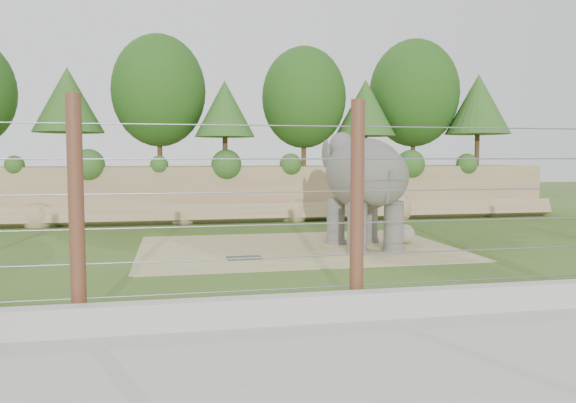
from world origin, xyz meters
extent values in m
plane|color=#39561B|center=(0.00, 0.00, 0.00)|extent=(90.00, 90.00, 0.00)
cube|color=#917756|center=(0.00, 13.00, 1.25)|extent=(30.00, 4.00, 2.50)
cube|color=#917756|center=(0.00, 10.70, 0.35)|extent=(30.00, 1.37, 1.07)
cylinder|color=#3F2B19|center=(-8.00, 12.50, 3.29)|extent=(0.24, 0.24, 1.58)
sphere|color=#224A17|center=(-8.00, 12.50, 5.42)|extent=(3.60, 3.60, 3.60)
cylinder|color=#3F2B19|center=(-4.00, 13.00, 3.46)|extent=(0.24, 0.24, 1.92)
sphere|color=#224A17|center=(-4.00, 13.00, 6.07)|extent=(4.40, 4.40, 4.40)
cylinder|color=#3F2B19|center=(-1.00, 11.80, 3.20)|extent=(0.24, 0.24, 1.40)
sphere|color=#224A17|center=(-1.00, 11.80, 5.10)|extent=(3.20, 3.20, 3.20)
cylinder|color=#3F2B19|center=(3.00, 12.80, 3.41)|extent=(0.24, 0.24, 1.82)
sphere|color=#224A17|center=(3.00, 12.80, 5.88)|extent=(4.16, 4.16, 4.16)
cylinder|color=#3F2B19|center=(6.00, 12.20, 3.25)|extent=(0.24, 0.24, 1.50)
sphere|color=#224A17|center=(6.00, 12.20, 5.29)|extent=(3.44, 3.44, 3.44)
cylinder|color=#3F2B19|center=(9.00, 13.20, 3.51)|extent=(0.24, 0.24, 2.03)
sphere|color=#224A17|center=(9.00, 13.20, 6.27)|extent=(4.64, 4.64, 4.64)
cylinder|color=#3F2B19|center=(12.00, 12.00, 3.32)|extent=(0.24, 0.24, 1.64)
sphere|color=#224A17|center=(12.00, 12.00, 5.55)|extent=(3.76, 3.76, 3.76)
cube|color=tan|center=(0.50, 3.00, 0.01)|extent=(10.00, 7.00, 0.02)
cube|color=#262628|center=(-1.42, 1.40, 0.04)|extent=(1.00, 0.60, 0.03)
sphere|color=gray|center=(4.26, 3.11, 0.35)|extent=(0.66, 0.66, 0.66)
cube|color=beige|center=(0.00, -5.00, 0.25)|extent=(26.00, 0.35, 0.50)
cube|color=beige|center=(0.00, -7.00, 0.01)|extent=(26.00, 4.00, 0.01)
cylinder|color=#54291C|center=(-5.00, -4.50, 2.00)|extent=(0.26, 0.26, 4.00)
cylinder|color=#54291C|center=(0.00, -4.50, 2.00)|extent=(0.26, 0.26, 4.00)
cylinder|color=gray|center=(0.00, -4.50, 0.50)|extent=(20.00, 0.02, 0.02)
cylinder|color=gray|center=(0.00, -4.50, 1.10)|extent=(20.00, 0.02, 0.02)
cylinder|color=gray|center=(0.00, -4.50, 1.70)|extent=(20.00, 0.02, 0.02)
cylinder|color=gray|center=(0.00, -4.50, 2.30)|extent=(20.00, 0.02, 0.02)
cylinder|color=gray|center=(0.00, -4.50, 2.90)|extent=(20.00, 0.02, 0.02)
cylinder|color=gray|center=(0.00, -4.50, 3.50)|extent=(20.00, 0.02, 0.02)
camera|label=1|loc=(-3.37, -14.52, 2.93)|focal=35.00mm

